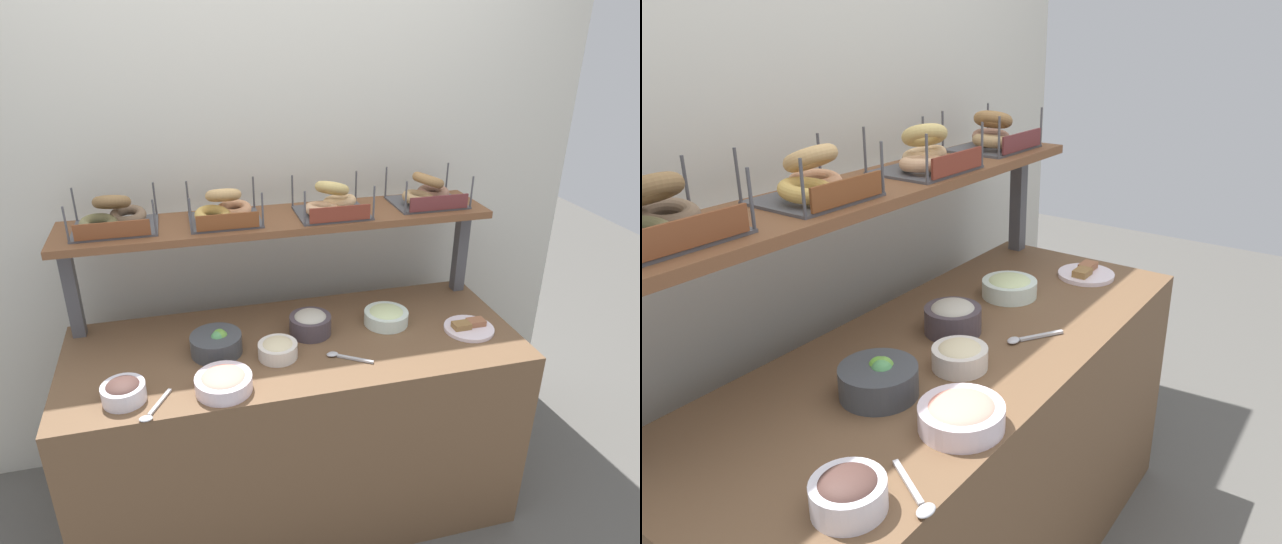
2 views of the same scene
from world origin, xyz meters
The scene contains 19 objects.
ground_plane centered at (0.00, 0.00, 0.00)m, with size 8.00×8.00×0.00m, color #595651.
back_wall centered at (0.00, 0.55, 1.20)m, with size 2.98×0.06×2.40m, color beige.
deli_counter centered at (0.00, 0.00, 0.42)m, with size 1.78×0.70×0.85m, color brown.
shelf_riser_left centered at (-0.83, 0.27, 1.05)m, with size 0.05×0.05×0.40m, color #4C4C51.
shelf_riser_right centered at (0.83, 0.27, 1.05)m, with size 0.05×0.05×0.40m, color #4C4C51.
upper_shelf centered at (0.00, 0.27, 1.26)m, with size 1.74×0.32×0.03m, color brown.
bowl_veggie_mix centered at (-0.31, 0.00, 0.89)m, with size 0.20×0.20×0.09m.
bowl_chocolate_spread centered at (-0.63, -0.22, 0.89)m, with size 0.15×0.15×0.08m.
bowl_potato_salad centered at (-0.09, -0.09, 0.89)m, with size 0.15×0.15×0.07m.
bowl_lox_spread centered at (-0.30, -0.24, 0.88)m, with size 0.20×0.20×0.07m.
bowl_tuna_salad centered at (0.07, 0.05, 0.90)m, with size 0.17×0.17×0.10m.
bowl_scallion_spread centered at (0.40, 0.05, 0.88)m, with size 0.18×0.18×0.07m.
serving_plate_white centered at (0.70, -0.09, 0.86)m, with size 0.20×0.20×0.04m.
serving_spoon_near_plate centered at (-0.54, -0.31, 0.86)m, with size 0.10×0.16×0.01m.
serving_spoon_by_edge centered at (0.15, -0.15, 0.86)m, with size 0.16×0.11×0.01m.
bagel_basket_poppy centered at (-0.63, 0.28, 1.33)m, with size 0.31×0.25×0.15m.
bagel_basket_sesame centered at (-0.22, 0.27, 1.33)m, with size 0.28×0.25×0.15m.
bagel_basket_plain centered at (0.21, 0.25, 1.33)m, with size 0.29×0.27×0.16m.
bagel_basket_everything centered at (0.64, 0.28, 1.33)m, with size 0.30×0.25×0.15m.
Camera 1 is at (-0.39, -1.88, 2.05)m, focal length 31.93 mm.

